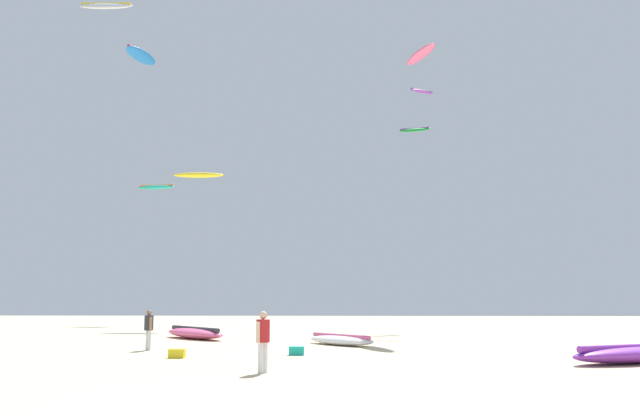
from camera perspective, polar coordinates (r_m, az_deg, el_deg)
ground_plane at (r=13.95m, az=-2.54°, el=-16.57°), size 120.00×120.00×0.00m
person_foreground at (r=19.87m, az=-4.86°, el=-10.82°), size 0.40×0.52×1.77m
person_midground at (r=28.72m, az=-14.32°, el=-9.72°), size 0.37×0.45×1.63m
kite_grounded_near at (r=24.84m, az=25.22°, el=-11.15°), size 5.37×3.51×0.67m
kite_grounded_mid at (r=35.65m, az=-10.59°, el=-10.38°), size 4.44×4.82×0.63m
kite_grounded_far at (r=30.72m, az=1.77°, el=-11.11°), size 3.58×3.86×0.51m
cooler_box at (r=25.02m, az=-12.04°, el=-11.98°), size 0.56×0.36×0.32m
gear_bag at (r=25.68m, az=-2.00°, el=-12.01°), size 0.56×0.36×0.32m
kite_aloft_0 at (r=43.87m, az=8.04°, el=6.61°), size 2.13×1.14×0.49m
kite_aloft_1 at (r=56.27m, az=-17.69°, el=16.02°), size 4.11×1.25×1.02m
kite_aloft_2 at (r=52.48m, az=8.62°, el=9.75°), size 2.17×1.69×0.34m
kite_aloft_5 at (r=43.31m, az=8.52°, el=12.73°), size 2.14×4.02×0.61m
kite_aloft_6 at (r=50.88m, az=-14.94°, el=12.38°), size 1.95×3.82×0.79m
kite_aloft_8 at (r=57.44m, az=-13.71°, el=1.73°), size 3.33×1.49×0.44m
kite_aloft_9 at (r=48.51m, az=-10.24°, el=2.76°), size 3.60×1.04×0.39m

